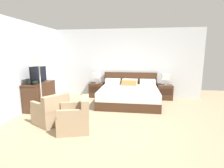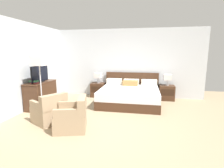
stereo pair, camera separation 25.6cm
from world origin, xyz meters
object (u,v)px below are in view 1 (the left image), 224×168
(armchair_companion, at_px, (76,118))
(floor_lamp, at_px, (39,65))
(dresser, at_px, (40,95))
(nightstand_left, at_px, (97,90))
(armchair_by_window, at_px, (51,112))
(bed, at_px, (129,95))
(book_small_top, at_px, (33,82))
(table_lamp_right, at_px, (166,77))
(book_blue_cover, at_px, (34,83))
(nightstand_right, at_px, (165,92))
(table_lamp_left, at_px, (96,76))
(book_red_cover, at_px, (34,84))
(tv, at_px, (39,74))

(armchair_companion, height_order, floor_lamp, floor_lamp)
(dresser, bearing_deg, armchair_companion, -39.48)
(nightstand_left, relative_size, armchair_by_window, 0.58)
(bed, bearing_deg, book_small_top, -154.79)
(table_lamp_right, distance_m, floor_lamp, 4.34)
(armchair_companion, bearing_deg, dresser, 140.52)
(bed, xyz_separation_m, nightstand_left, (-1.31, 0.68, -0.02))
(book_blue_cover, bearing_deg, floor_lamp, -32.33)
(bed, distance_m, armchair_companion, 2.59)
(nightstand_right, relative_size, armchair_companion, 0.64)
(bed, relative_size, dresser, 1.79)
(table_lamp_left, relative_size, dresser, 0.36)
(dresser, distance_m, armchair_companion, 2.14)
(nightstand_right, xyz_separation_m, table_lamp_right, (-0.00, 0.00, 0.58))
(book_red_cover, bearing_deg, table_lamp_left, 54.49)
(bed, xyz_separation_m, tv, (-2.73, -0.99, 0.78))
(book_small_top, xyz_separation_m, armchair_by_window, (0.93, -0.77, -0.62))
(book_small_top, height_order, armchair_by_window, book_small_top)
(bed, bearing_deg, table_lamp_left, 152.51)
(tv, relative_size, armchair_by_window, 0.91)
(table_lamp_right, bearing_deg, nightstand_left, -179.97)
(nightstand_left, bearing_deg, tv, -130.34)
(bed, bearing_deg, nightstand_right, 27.43)
(table_lamp_right, height_order, armchair_companion, table_lamp_right)
(nightstand_left, xyz_separation_m, book_small_top, (-1.44, -1.98, 0.63))
(book_small_top, relative_size, armchair_by_window, 0.25)
(bed, xyz_separation_m, nightstand_right, (1.31, 0.68, -0.02))
(bed, relative_size, book_small_top, 8.79)
(floor_lamp, bearing_deg, tv, 123.86)
(table_lamp_left, bearing_deg, nightstand_left, -90.00)
(book_blue_cover, distance_m, armchair_companion, 2.04)
(nightstand_right, relative_size, dresser, 0.48)
(nightstand_left, distance_m, dresser, 2.21)
(book_blue_cover, height_order, floor_lamp, floor_lamp)
(dresser, bearing_deg, armchair_by_window, -49.38)
(table_lamp_right, relative_size, book_small_top, 1.77)
(nightstand_left, relative_size, table_lamp_left, 1.33)
(tv, bearing_deg, table_lamp_right, 22.48)
(book_blue_cover, bearing_deg, armchair_companion, -32.92)
(book_red_cover, distance_m, book_blue_cover, 0.03)
(armchair_by_window, bearing_deg, nightstand_left, 79.53)
(table_lamp_left, relative_size, armchair_companion, 0.48)
(nightstand_right, distance_m, armchair_companion, 3.87)
(table_lamp_left, xyz_separation_m, book_small_top, (-1.44, -1.98, 0.05))
(dresser, bearing_deg, nightstand_left, 49.72)
(nightstand_left, distance_m, book_small_top, 2.52)
(dresser, xyz_separation_m, armchair_by_window, (0.92, -1.07, -0.14))
(nightstand_right, height_order, table_lamp_left, table_lamp_left)
(dresser, bearing_deg, book_blue_cover, -88.14)
(armchair_companion, bearing_deg, armchair_by_window, 158.47)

